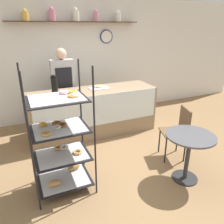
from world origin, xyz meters
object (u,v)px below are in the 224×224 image
at_px(cafe_chair, 179,128).
at_px(donut_tray_counter, 99,87).
at_px(cafe_table, 189,147).
at_px(coffee_carafe, 54,84).
at_px(pastry_rack, 61,141).
at_px(person_worker, 64,86).

bearing_deg(cafe_chair, donut_tray_counter, -133.73).
bearing_deg(cafe_table, donut_tray_counter, 105.17).
distance_m(cafe_table, coffee_carafe, 2.53).
distance_m(coffee_carafe, donut_tray_counter, 0.89).
bearing_deg(cafe_table, pastry_rack, 161.84).
height_order(pastry_rack, cafe_chair, pastry_rack).
bearing_deg(person_worker, pastry_rack, -103.59).
relative_size(pastry_rack, cafe_chair, 1.93).
xyz_separation_m(pastry_rack, cafe_chair, (1.90, -0.01, -0.18)).
bearing_deg(coffee_carafe, person_worker, 61.91).
xyz_separation_m(person_worker, cafe_table, (1.16, -2.51, -0.39)).
relative_size(cafe_table, coffee_carafe, 2.06).
height_order(cafe_table, coffee_carafe, coffee_carafe).
bearing_deg(cafe_chair, person_worker, -126.46).
distance_m(person_worker, donut_tray_counter, 0.78).
bearing_deg(person_worker, cafe_table, -65.18).
bearing_deg(person_worker, donut_tray_counter, -38.31).
bearing_deg(person_worker, coffee_carafe, -118.09).
bearing_deg(coffee_carafe, cafe_chair, -41.36).
height_order(pastry_rack, cafe_table, pastry_rack).
height_order(person_worker, cafe_chair, person_worker).
height_order(person_worker, cafe_table, person_worker).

